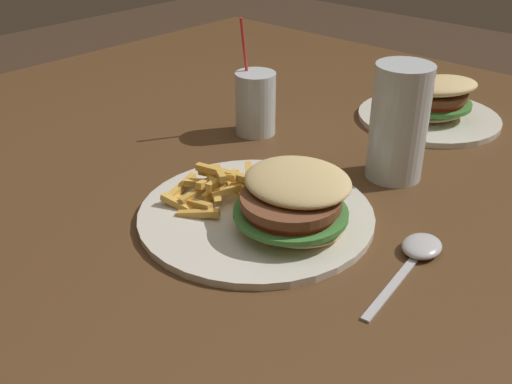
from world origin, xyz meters
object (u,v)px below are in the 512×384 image
meal_plate_far (432,104)px  spoon (419,249)px  juice_glass (254,105)px  beer_glass (398,127)px  meal_plate_near (272,207)px

meal_plate_far → spoon: bearing=-63.7°
juice_glass → meal_plate_far: bearing=52.0°
spoon → meal_plate_far: (-0.19, 0.39, 0.02)m
juice_glass → spoon: bearing=-19.5°
beer_glass → spoon: (0.13, -0.16, -0.07)m
meal_plate_near → beer_glass: bearing=78.9°
meal_plate_far → juice_glass: bearing=-128.0°
juice_glass → meal_plate_near: bearing=-43.4°
meal_plate_near → juice_glass: size_ratio=1.59×
beer_glass → meal_plate_far: beer_glass is taller
spoon → beer_glass: bearing=32.5°
juice_glass → spoon: size_ratio=1.06×
meal_plate_near → juice_glass: juice_glass is taller
meal_plate_near → beer_glass: size_ratio=1.82×
beer_glass → meal_plate_near: bearing=-101.1°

